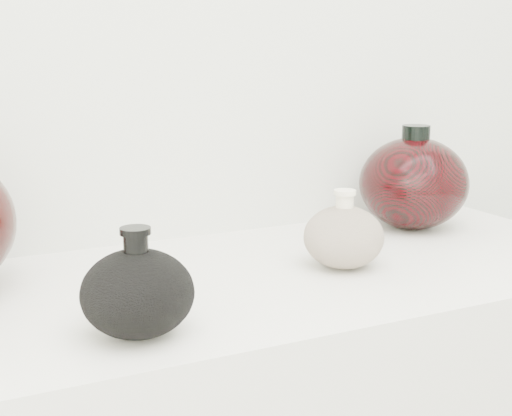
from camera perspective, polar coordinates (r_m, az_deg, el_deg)
name	(u,v)px	position (r m, az deg, el deg)	size (l,w,h in m)	color
black_gourd_vase	(138,292)	(0.85, -9.45, -6.67)	(0.18, 0.18, 0.13)	black
cream_gourd_vase	(344,236)	(1.11, 7.02, -2.26)	(0.14, 0.14, 0.12)	#BEAA96
right_round_pot	(413,183)	(1.37, 12.49, 1.99)	(0.24, 0.24, 0.20)	black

